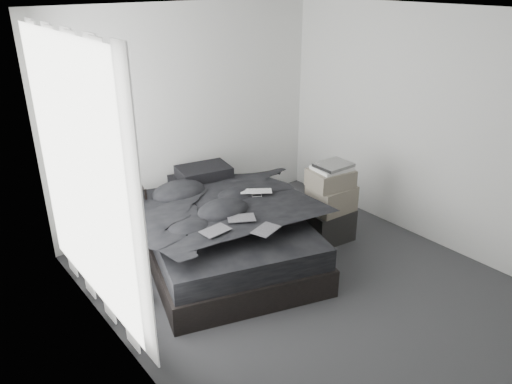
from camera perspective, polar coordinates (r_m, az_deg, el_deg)
floor at (r=5.13m, az=5.61°, el=-10.57°), size 3.60×4.20×0.01m
ceiling at (r=4.25m, az=7.09°, el=19.77°), size 3.60×4.20×0.01m
wall_back at (r=6.13m, az=-7.60°, el=8.62°), size 3.60×0.01×2.60m
wall_left at (r=3.60m, az=-14.90°, el=-3.21°), size 0.01×4.20×2.60m
wall_right at (r=5.87m, az=19.14°, el=6.82°), size 0.01×4.20×2.60m
window_left at (r=4.37m, az=-19.57°, el=1.79°), size 0.02×2.00×2.30m
curtain_left at (r=4.41m, az=-18.85°, el=1.10°), size 0.06×2.12×2.48m
bed at (r=5.46m, az=-3.62°, el=-6.36°), size 2.15×2.50×0.29m
mattress at (r=5.34m, az=-3.69°, el=-3.97°), size 2.08×2.42×0.23m
duvet at (r=5.19m, az=-3.58°, el=-1.90°), size 2.02×2.19×0.25m
pillow_lower at (r=5.97m, az=-6.66°, el=1.00°), size 0.74×0.60×0.14m
pillow_upper at (r=5.91m, az=-5.99°, el=2.28°), size 0.66×0.52×0.13m
laptop at (r=5.34m, az=0.04°, el=0.54°), size 0.40×0.37×0.03m
comic_a at (r=4.62m, az=-4.68°, el=-3.57°), size 0.28×0.20×0.01m
comic_b at (r=4.83m, az=-1.71°, el=-2.11°), size 0.32×0.28×0.01m
comic_c at (r=4.62m, az=1.16°, el=-3.34°), size 0.31×0.25×0.01m
side_stand at (r=5.60m, az=-14.51°, el=-3.48°), size 0.51×0.51×0.78m
papers at (r=5.43m, az=-14.77°, el=0.26°), size 0.37×0.32×0.02m
floor_books at (r=4.95m, az=-13.17°, el=-11.53°), size 0.16×0.22×0.15m
box_lower at (r=5.89m, az=8.26°, el=-3.67°), size 0.56×0.46×0.38m
box_mid at (r=5.74m, az=8.62°, el=-0.71°), size 0.50×0.40×0.29m
box_upper at (r=5.64m, az=8.52°, el=1.56°), size 0.52×0.44×0.20m
art_book_white at (r=5.60m, az=8.68°, el=2.72°), size 0.43×0.36×0.04m
art_book_snake at (r=5.59m, az=8.87°, el=3.07°), size 0.38×0.31×0.04m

